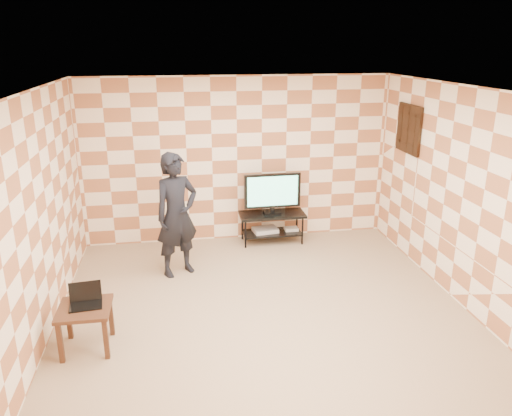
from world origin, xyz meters
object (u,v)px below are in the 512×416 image
Objects in this scene: tv_stand at (272,221)px; side_table at (85,315)px; tv at (272,192)px; person at (177,215)px.

side_table is (-2.57, -2.68, 0.04)m from tv_stand.
person is at bearing -148.73° from tv.
person reaches higher than tv_stand.
tv is at bearing 2.88° from person.
tv_stand is 1.89m from person.
tv_stand is 0.61× the size of person.
tv reaches higher than tv_stand.
tv is at bearing 46.23° from side_table.
side_table is (-2.57, -2.68, -0.46)m from tv.
tv_stand is at bearing 2.96° from person.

